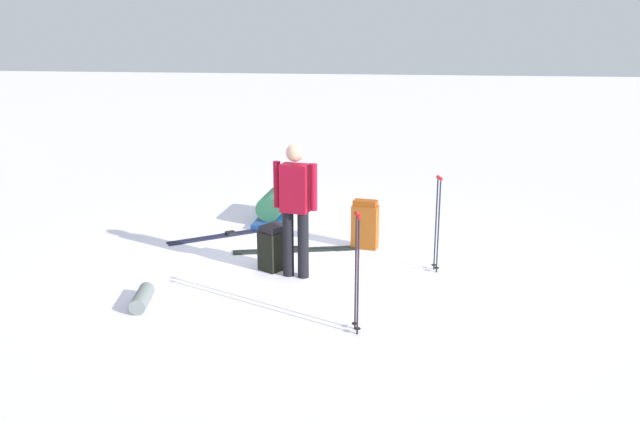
{
  "coord_description": "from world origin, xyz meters",
  "views": [
    {
      "loc": [
        -8.45,
        -1.29,
        3.02
      ],
      "look_at": [
        0.0,
        0.0,
        0.7
      ],
      "focal_mm": 37.29,
      "sensor_mm": 36.0,
      "label": 1
    }
  ],
  "objects_px": {
    "ski_pair_near": "(295,250)",
    "sleeping_mat_rolled": "(142,298)",
    "ski_pair_far": "(231,234)",
    "ski_poles_planted_near": "(438,219)",
    "backpack_large_dark": "(274,248)",
    "backpack_bright": "(365,225)",
    "skier_standing": "(295,204)",
    "gear_sled": "(275,206)",
    "ski_poles_planted_far": "(357,267)"
  },
  "relations": [
    {
      "from": "ski_pair_near",
      "to": "sleeping_mat_rolled",
      "type": "relative_size",
      "value": 3.16
    },
    {
      "from": "ski_pair_far",
      "to": "ski_poles_planted_near",
      "type": "bearing_deg",
      "value": -109.98
    },
    {
      "from": "backpack_large_dark",
      "to": "backpack_bright",
      "type": "relative_size",
      "value": 0.84
    },
    {
      "from": "backpack_large_dark",
      "to": "backpack_bright",
      "type": "bearing_deg",
      "value": -46.21
    },
    {
      "from": "ski_pair_far",
      "to": "ski_poles_planted_near",
      "type": "relative_size",
      "value": 1.33
    },
    {
      "from": "skier_standing",
      "to": "sleeping_mat_rolled",
      "type": "xyz_separation_m",
      "value": [
        -1.19,
        1.55,
        -0.86
      ]
    },
    {
      "from": "skier_standing",
      "to": "backpack_large_dark",
      "type": "height_order",
      "value": "skier_standing"
    },
    {
      "from": "ski_pair_far",
      "to": "backpack_bright",
      "type": "distance_m",
      "value": 2.12
    },
    {
      "from": "skier_standing",
      "to": "ski_pair_near",
      "type": "relative_size",
      "value": 0.98
    },
    {
      "from": "skier_standing",
      "to": "ski_pair_far",
      "type": "relative_size",
      "value": 1.02
    },
    {
      "from": "gear_sled",
      "to": "sleeping_mat_rolled",
      "type": "distance_m",
      "value": 3.78
    },
    {
      "from": "backpack_large_dark",
      "to": "ski_poles_planted_far",
      "type": "relative_size",
      "value": 0.46
    },
    {
      "from": "backpack_bright",
      "to": "gear_sled",
      "type": "height_order",
      "value": "backpack_bright"
    },
    {
      "from": "ski_pair_near",
      "to": "backpack_large_dark",
      "type": "relative_size",
      "value": 2.93
    },
    {
      "from": "skier_standing",
      "to": "ski_pair_near",
      "type": "distance_m",
      "value": 1.38
    },
    {
      "from": "ski_pair_near",
      "to": "ski_poles_planted_near",
      "type": "xyz_separation_m",
      "value": [
        -0.52,
        -1.95,
        0.69
      ]
    },
    {
      "from": "skier_standing",
      "to": "backpack_bright",
      "type": "xyz_separation_m",
      "value": [
        1.27,
        -0.76,
        -0.61
      ]
    },
    {
      "from": "ski_pair_near",
      "to": "ski_poles_planted_near",
      "type": "relative_size",
      "value": 1.38
    },
    {
      "from": "gear_sled",
      "to": "backpack_large_dark",
      "type": "bearing_deg",
      "value": -167.7
    },
    {
      "from": "skier_standing",
      "to": "ski_pair_near",
      "type": "height_order",
      "value": "skier_standing"
    },
    {
      "from": "ski_poles_planted_far",
      "to": "gear_sled",
      "type": "height_order",
      "value": "ski_poles_planted_far"
    },
    {
      "from": "ski_pair_far",
      "to": "ski_poles_planted_near",
      "type": "xyz_separation_m",
      "value": [
        -1.11,
        -3.06,
        0.69
      ]
    },
    {
      "from": "ski_pair_far",
      "to": "ski_poles_planted_far",
      "type": "relative_size",
      "value": 1.31
    },
    {
      "from": "backpack_bright",
      "to": "gear_sled",
      "type": "relative_size",
      "value": 0.52
    },
    {
      "from": "backpack_large_dark",
      "to": "ski_poles_planted_far",
      "type": "xyz_separation_m",
      "value": [
        -1.71,
        -1.25,
        0.42
      ]
    },
    {
      "from": "gear_sled",
      "to": "backpack_bright",
      "type": "bearing_deg",
      "value": -127.98
    },
    {
      "from": "ski_poles_planted_near",
      "to": "skier_standing",
      "type": "bearing_deg",
      "value": 104.84
    },
    {
      "from": "skier_standing",
      "to": "sleeping_mat_rolled",
      "type": "bearing_deg",
      "value": 127.55
    },
    {
      "from": "skier_standing",
      "to": "gear_sled",
      "type": "distance_m",
      "value": 2.75
    },
    {
      "from": "ski_poles_planted_near",
      "to": "sleeping_mat_rolled",
      "type": "bearing_deg",
      "value": 116.62
    },
    {
      "from": "ski_poles_planted_far",
      "to": "ski_pair_near",
      "type": "bearing_deg",
      "value": 24.23
    },
    {
      "from": "ski_poles_planted_near",
      "to": "sleeping_mat_rolled",
      "type": "height_order",
      "value": "ski_poles_planted_near"
    },
    {
      "from": "ski_pair_near",
      "to": "gear_sled",
      "type": "relative_size",
      "value": 1.28
    },
    {
      "from": "sleeping_mat_rolled",
      "to": "ski_pair_near",
      "type": "bearing_deg",
      "value": -31.86
    },
    {
      "from": "skier_standing",
      "to": "ski_poles_planted_near",
      "type": "bearing_deg",
      "value": -75.16
    },
    {
      "from": "skier_standing",
      "to": "gear_sled",
      "type": "height_order",
      "value": "skier_standing"
    },
    {
      "from": "backpack_large_dark",
      "to": "sleeping_mat_rolled",
      "type": "bearing_deg",
      "value": 139.29
    },
    {
      "from": "ski_pair_far",
      "to": "skier_standing",
      "type": "bearing_deg",
      "value": -140.35
    },
    {
      "from": "ski_pair_near",
      "to": "backpack_bright",
      "type": "xyz_separation_m",
      "value": [
        0.29,
        -0.96,
        0.33
      ]
    },
    {
      "from": "skier_standing",
      "to": "ski_pair_far",
      "type": "distance_m",
      "value": 2.26
    },
    {
      "from": "skier_standing",
      "to": "ski_poles_planted_far",
      "type": "xyz_separation_m",
      "value": [
        -1.49,
        -0.92,
        -0.24
      ]
    },
    {
      "from": "ski_poles_planted_far",
      "to": "gear_sled",
      "type": "bearing_deg",
      "value": 23.55
    },
    {
      "from": "backpack_large_dark",
      "to": "ski_poles_planted_near",
      "type": "distance_m",
      "value": 2.14
    },
    {
      "from": "backpack_bright",
      "to": "sleeping_mat_rolled",
      "type": "bearing_deg",
      "value": 136.82
    },
    {
      "from": "backpack_large_dark",
      "to": "gear_sled",
      "type": "relative_size",
      "value": 0.44
    },
    {
      "from": "ski_poles_planted_near",
      "to": "ski_poles_planted_far",
      "type": "distance_m",
      "value": 2.13
    },
    {
      "from": "ski_pair_far",
      "to": "gear_sled",
      "type": "relative_size",
      "value": 1.24
    },
    {
      "from": "ski_pair_far",
      "to": "ski_poles_planted_far",
      "type": "bearing_deg",
      "value": -144.06
    },
    {
      "from": "sleeping_mat_rolled",
      "to": "ski_pair_far",
      "type": "bearing_deg",
      "value": -4.99
    },
    {
      "from": "backpack_bright",
      "to": "backpack_large_dark",
      "type": "bearing_deg",
      "value": 133.79
    }
  ]
}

